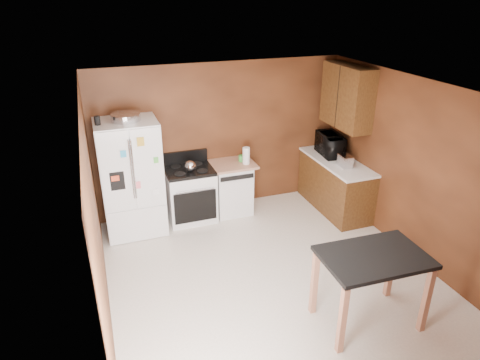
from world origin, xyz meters
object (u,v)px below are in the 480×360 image
paper_towel (246,156)px  island (373,266)px  toaster (345,161)px  gas_range (190,193)px  microwave (330,145)px  kettle (190,166)px  pen_cup (97,121)px  dishwasher (231,187)px  roasting_pan (125,117)px  green_canister (241,158)px  refrigerator (132,178)px

paper_towel → island: (0.38, -2.98, -0.27)m
toaster → gas_range: 2.58m
microwave → gas_range: (-2.46, 0.18, -0.61)m
kettle → gas_range: size_ratio=0.16×
pen_cup → kettle: size_ratio=0.69×
paper_towel → gas_range: paper_towel is taller
microwave → dishwasher: microwave is taller
pen_cup → island: bearing=-48.1°
roasting_pan → gas_range: roasting_pan is taller
green_canister → toaster: 1.70m
island → refrigerator: bearing=126.9°
gas_range → dishwasher: 0.72m
dishwasher → kettle: bearing=-169.4°
gas_range → microwave: bearing=-4.2°
green_canister → refrigerator: bearing=-176.4°
gas_range → green_canister: bearing=3.4°
refrigerator → island: size_ratio=1.53×
kettle → paper_towel: paper_towel is taller
paper_towel → dishwasher: bearing=157.8°
roasting_pan → island: 3.90m
green_canister → gas_range: 1.03m
toaster → paper_towel: bearing=158.8°
refrigerator → island: bearing=-53.1°
roasting_pan → refrigerator: (-0.02, -0.02, -0.95)m
microwave → pen_cup: bearing=95.2°
microwave → island: bearing=164.6°
toaster → microwave: size_ratio=0.43×
toaster → dishwasher: size_ratio=0.29×
microwave → gas_range: bearing=91.9°
roasting_pan → pen_cup: (-0.39, -0.08, 0.01)m
green_canister → toaster: size_ratio=0.41×
roasting_pan → gas_range: (0.90, 0.04, -1.39)m
roasting_pan → green_canister: bearing=3.1°
pen_cup → refrigerator: size_ratio=0.07×
roasting_pan → refrigerator: 0.95m
green_canister → gas_range: gas_range is taller
toaster → refrigerator: 3.39m
roasting_pan → pen_cup: bearing=-168.4°
pen_cup → paper_towel: bearing=1.4°
kettle → refrigerator: (-0.91, 0.05, -0.09)m
green_canister → dishwasher: (-0.19, -0.03, -0.49)m
kettle → gas_range: 0.54m
pen_cup → refrigerator: 1.04m
roasting_pan → pen_cup: pen_cup is taller
pen_cup → kettle: pen_cup is taller
roasting_pan → gas_range: 1.65m
kettle → paper_towel: bearing=2.4°
toaster → refrigerator: (-3.32, 0.68, -0.09)m
kettle → toaster: bearing=-14.6°
gas_range → island: bearing=-66.4°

